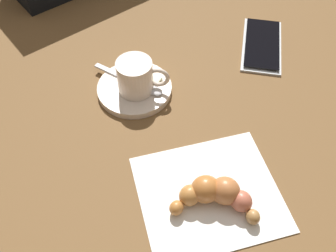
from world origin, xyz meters
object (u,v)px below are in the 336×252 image
object	(u,v)px
teaspoon	(139,84)
sugar_packet	(145,75)
napkin	(209,193)
saucer	(135,89)
espresso_cup	(136,77)
croissant	(216,194)
cell_phone	(262,45)

from	to	relation	value
teaspoon	sugar_packet	xyz separation A→B (m)	(0.02, -0.02, 0.00)
napkin	teaspoon	bearing A→B (deg)	9.20
saucer	napkin	world-z (taller)	saucer
sugar_packet	napkin	xyz separation A→B (m)	(-0.24, -0.02, -0.01)
saucer	espresso_cup	distance (m)	0.04
espresso_cup	croissant	xyz separation A→B (m)	(-0.23, -0.04, -0.02)
saucer	croissant	world-z (taller)	croissant
teaspoon	cell_phone	world-z (taller)	teaspoon
teaspoon	napkin	size ratio (longest dim) A/B	0.60
napkin	croissant	distance (m)	0.02
napkin	croissant	world-z (taller)	croissant
croissant	teaspoon	bearing A→B (deg)	9.19
napkin	cell_phone	xyz separation A→B (m)	(0.26, -0.22, 0.00)
napkin	cell_phone	size ratio (longest dim) A/B	1.13
saucer	teaspoon	world-z (taller)	teaspoon
sugar_packet	napkin	size ratio (longest dim) A/B	0.32
teaspoon	croissant	xyz separation A→B (m)	(-0.24, -0.04, 0.01)
espresso_cup	sugar_packet	world-z (taller)	espresso_cup
napkin	sugar_packet	bearing A→B (deg)	4.86
espresso_cup	napkin	distance (m)	0.22
saucer	croissant	size ratio (longest dim) A/B	1.09
croissant	espresso_cup	bearing A→B (deg)	10.78
teaspoon	cell_phone	xyz separation A→B (m)	(0.03, -0.25, -0.01)
saucer	espresso_cup	bearing A→B (deg)	-160.75
espresso_cup	sugar_packet	distance (m)	0.04
saucer	teaspoon	distance (m)	0.01
sugar_packet	teaspoon	bearing A→B (deg)	97.13
saucer	napkin	bearing A→B (deg)	-168.82
saucer	napkin	xyz separation A→B (m)	(-0.22, -0.04, -0.00)
teaspoon	napkin	xyz separation A→B (m)	(-0.22, -0.04, -0.01)
saucer	teaspoon	size ratio (longest dim) A/B	1.10
espresso_cup	napkin	xyz separation A→B (m)	(-0.22, -0.04, -0.04)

